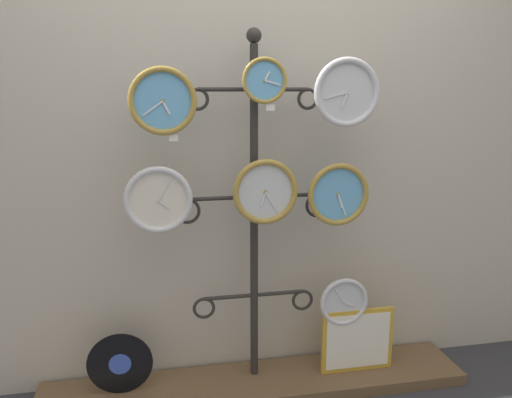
# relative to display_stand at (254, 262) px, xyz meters

# --- Properties ---
(shop_wall) EXTENTS (4.40, 0.04, 2.80)m
(shop_wall) POSITION_rel_display_stand_xyz_m (0.00, 0.16, 0.72)
(shop_wall) COLOR #BCB2A3
(shop_wall) RESTS_ON ground_plane
(low_shelf) EXTENTS (2.20, 0.36, 0.06)m
(low_shelf) POSITION_rel_display_stand_xyz_m (0.00, -0.06, -0.65)
(low_shelf) COLOR brown
(low_shelf) RESTS_ON ground_plane
(display_stand) EXTENTS (0.78, 0.33, 1.81)m
(display_stand) POSITION_rel_display_stand_xyz_m (0.00, 0.00, 0.00)
(display_stand) COLOR #282623
(display_stand) RESTS_ON ground_plane
(clock_top_left) EXTENTS (0.30, 0.04, 0.30)m
(clock_top_left) POSITION_rel_display_stand_xyz_m (-0.42, -0.10, 0.80)
(clock_top_left) COLOR #60A8DB
(clock_top_center) EXTENTS (0.21, 0.04, 0.21)m
(clock_top_center) POSITION_rel_display_stand_xyz_m (0.03, -0.08, 0.89)
(clock_top_center) COLOR #60A8DB
(clock_top_right) EXTENTS (0.32, 0.04, 0.32)m
(clock_top_right) POSITION_rel_display_stand_xyz_m (0.42, -0.11, 0.84)
(clock_top_right) COLOR silver
(clock_middle_left) EXTENTS (0.31, 0.04, 0.31)m
(clock_middle_left) POSITION_rel_display_stand_xyz_m (-0.46, -0.08, 0.36)
(clock_middle_left) COLOR silver
(clock_middle_center) EXTENTS (0.31, 0.04, 0.31)m
(clock_middle_center) POSITION_rel_display_stand_xyz_m (0.04, -0.09, 0.38)
(clock_middle_center) COLOR silver
(clock_middle_right) EXTENTS (0.31, 0.04, 0.31)m
(clock_middle_right) POSITION_rel_display_stand_xyz_m (0.40, -0.10, 0.35)
(clock_middle_right) COLOR #60A8DB
(clock_bottom_right) EXTENTS (0.26, 0.04, 0.26)m
(clock_bottom_right) POSITION_rel_display_stand_xyz_m (0.46, -0.08, -0.22)
(clock_bottom_right) COLOR silver
(vinyl_record) EXTENTS (0.32, 0.01, 0.32)m
(vinyl_record) POSITION_rel_display_stand_xyz_m (-0.68, -0.05, -0.46)
(vinyl_record) COLOR black
(vinyl_record) RESTS_ON low_shelf
(picture_frame) EXTENTS (0.39, 0.02, 0.35)m
(picture_frame) POSITION_rel_display_stand_xyz_m (0.54, -0.08, -0.45)
(picture_frame) COLOR gold
(picture_frame) RESTS_ON low_shelf
(price_tag_upper) EXTENTS (0.04, 0.00, 0.03)m
(price_tag_upper) POSITION_rel_display_stand_xyz_m (-0.38, -0.10, 0.64)
(price_tag_upper) COLOR white
(price_tag_mid) EXTENTS (0.04, 0.00, 0.03)m
(price_tag_mid) POSITION_rel_display_stand_xyz_m (0.06, -0.08, 0.77)
(price_tag_mid) COLOR white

